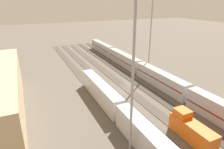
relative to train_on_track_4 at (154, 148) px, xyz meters
name	(u,v)px	position (x,y,z in m)	size (l,w,h in m)	color
ground_plane	(126,88)	(27.81, -10.00, -2.62)	(400.00, 400.00, 0.00)	#60594F
track_bed_0	(153,83)	(27.81, -20.00, -2.56)	(140.00, 2.80, 0.12)	#3D3833
track_bed_1	(140,86)	(27.81, -15.00, -2.56)	(140.00, 2.80, 0.12)	#3D3833
track_bed_2	(126,88)	(27.81, -10.00, -2.56)	(140.00, 2.80, 0.12)	#4C443D
track_bed_3	(112,91)	(27.81, -5.00, -2.56)	(140.00, 2.80, 0.12)	#4C443D
track_bed_4	(96,94)	(27.81, 0.00, -2.56)	(140.00, 2.80, 0.12)	#4C443D
train_on_track_4	(154,148)	(0.00, 0.00, 0.00)	(71.40, 3.00, 5.00)	silver
train_on_track_0	(139,68)	(36.50, -20.00, 0.00)	(95.60, 3.06, 5.00)	#B7BABF
train_on_track_2	(191,130)	(1.56, -10.00, -0.46)	(10.00, 3.00, 5.00)	#D85914
light_mast_0	(152,18)	(35.88, -23.46, 17.59)	(2.80, 0.70, 32.53)	#9EA0A5
light_mast_1	(134,57)	(3.72, 2.38, 14.97)	(2.80, 0.70, 27.68)	#9EA0A5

